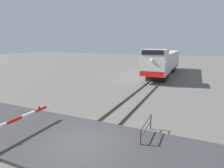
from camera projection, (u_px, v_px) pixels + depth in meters
The scene contains 6 objects.
ground_plane at pixel (83, 145), 9.30m from camera, with size 160.00×160.00×0.00m, color #605E59.
rail_track_left at pixel (71, 141), 9.57m from camera, with size 0.08×80.00×0.15m, color #59544C.
rail_track_right at pixel (96, 147), 8.99m from camera, with size 0.08×80.00×0.15m, color #59544C.
road_surface at pixel (83, 144), 9.28m from camera, with size 36.00×5.18×0.17m, color #38383A.
locomotive at pixel (164, 61), 29.63m from camera, with size 3.04×17.83×4.27m.
guard_railing at pixel (146, 127), 9.91m from camera, with size 0.08×2.26×0.95m.
Camera 1 is at (4.77, -7.11, 4.94)m, focal length 30.03 mm.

